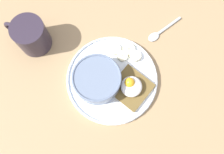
# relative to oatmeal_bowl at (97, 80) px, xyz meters

# --- Properties ---
(ground_plane) EXTENTS (1.20, 1.20, 0.02)m
(ground_plane) POSITION_rel_oatmeal_bowl_xyz_m (-0.03, 0.02, -0.05)
(ground_plane) COLOR #9E7F58
(ground_plane) RESTS_ON ground
(plate) EXTENTS (0.25, 0.25, 0.02)m
(plate) POSITION_rel_oatmeal_bowl_xyz_m (-0.03, 0.02, -0.03)
(plate) COLOR white
(plate) RESTS_ON ground_plane
(oatmeal_bowl) EXTENTS (0.13, 0.13, 0.06)m
(oatmeal_bowl) POSITION_rel_oatmeal_bowl_xyz_m (0.00, 0.00, 0.00)
(oatmeal_bowl) COLOR slate
(oatmeal_bowl) RESTS_ON plate
(toast_slice) EXTENTS (0.10, 0.10, 0.01)m
(toast_slice) POSITION_rel_oatmeal_bowl_xyz_m (-0.05, 0.08, -0.02)
(toast_slice) COLOR brown
(toast_slice) RESTS_ON plate
(poached_egg) EXTENTS (0.06, 0.06, 0.03)m
(poached_egg) POSITION_rel_oatmeal_bowl_xyz_m (-0.05, 0.08, -0.00)
(poached_egg) COLOR white
(poached_egg) RESTS_ON toast_slice
(banana_slice_front) EXTENTS (0.04, 0.04, 0.01)m
(banana_slice_front) POSITION_rel_oatmeal_bowl_xyz_m (-0.10, -0.02, -0.02)
(banana_slice_front) COLOR #F5F2C8
(banana_slice_front) RESTS_ON plate
(banana_slice_left) EXTENTS (0.04, 0.04, 0.01)m
(banana_slice_left) POSITION_rel_oatmeal_bowl_xyz_m (-0.10, 0.00, -0.02)
(banana_slice_left) COLOR #F1E8BC
(banana_slice_left) RESTS_ON plate
(banana_slice_back) EXTENTS (0.03, 0.04, 0.01)m
(banana_slice_back) POSITION_rel_oatmeal_bowl_xyz_m (-0.12, 0.03, -0.02)
(banana_slice_back) COLOR #F1E5BB
(banana_slice_back) RESTS_ON plate
(banana_slice_right) EXTENTS (0.04, 0.04, 0.01)m
(banana_slice_right) POSITION_rel_oatmeal_bowl_xyz_m (-0.13, 0.00, -0.02)
(banana_slice_right) COLOR beige
(banana_slice_right) RESTS_ON plate
(coffee_mug) EXTENTS (0.09, 0.12, 0.09)m
(coffee_mug) POSITION_rel_oatmeal_bowl_xyz_m (0.02, -0.22, 0.01)
(coffee_mug) COLOR #2D2432
(coffee_mug) RESTS_ON ground_plane
(spoon) EXTENTS (0.12, 0.04, 0.01)m
(spoon) POSITION_rel_oatmeal_bowl_xyz_m (-0.23, 0.04, -0.04)
(spoon) COLOR silver
(spoon) RESTS_ON ground_plane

